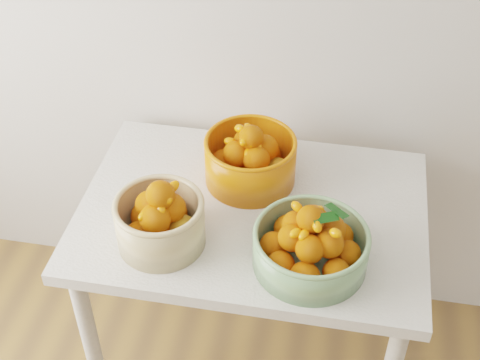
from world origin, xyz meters
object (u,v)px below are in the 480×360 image
at_px(table, 252,232).
at_px(bowl_cream, 160,220).
at_px(bowl_green, 311,245).
at_px(bowl_orange, 250,159).

relative_size(table, bowl_cream, 4.04).
bearing_deg(bowl_green, bowl_cream, 179.07).
xyz_separation_m(table, bowl_cream, (-0.22, -0.17, 0.18)).
bearing_deg(bowl_orange, bowl_cream, -122.58).
bearing_deg(bowl_green, bowl_orange, 124.63).
relative_size(bowl_cream, bowl_green, 0.69).
relative_size(table, bowl_green, 2.79).
relative_size(table, bowl_orange, 3.11).
bearing_deg(bowl_orange, bowl_green, -55.37).
height_order(table, bowl_green, bowl_green).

